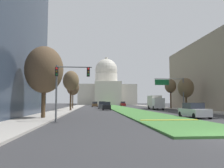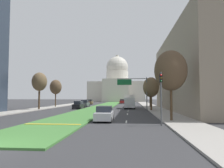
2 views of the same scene
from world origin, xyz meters
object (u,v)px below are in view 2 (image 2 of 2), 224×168
at_px(street_tree_left_mid, 39,82).
at_px(box_truck_delivery, 130,101).
at_px(traffic_light_near_right, 161,91).
at_px(street_tree_left_far, 56,87).
at_px(capitol_building, 117,86).
at_px(overhead_guide_sign, 135,87).
at_px(sedan_lead_stopped, 104,114).
at_px(street_tree_right_near, 171,71).
at_px(sedan_midblock, 79,105).
at_px(sedan_far_horizon, 90,102).
at_px(sedan_very_far, 122,101).
at_px(street_tree_right_far, 150,85).
at_px(street_tree_right_mid, 151,87).
at_px(sedan_distant, 85,104).

relative_size(street_tree_left_mid, box_truck_delivery, 1.22).
xyz_separation_m(traffic_light_near_right, street_tree_left_far, (-22.56, 33.37, 1.93)).
distance_m(capitol_building, overhead_guide_sign, 79.09).
distance_m(sedan_lead_stopped, box_truck_delivery, 25.36).
relative_size(street_tree_right_near, street_tree_left_mid, 1.04).
height_order(traffic_light_near_right, overhead_guide_sign, overhead_guide_sign).
distance_m(sedan_midblock, sedan_far_horizon, 25.78).
bearing_deg(capitol_building, overhead_guide_sign, -83.90).
xyz_separation_m(overhead_guide_sign, street_tree_right_near, (3.65, -16.81, 1.10)).
bearing_deg(sedan_far_horizon, sedan_lead_stopped, -77.11).
distance_m(traffic_light_near_right, overhead_guide_sign, 20.67).
bearing_deg(sedan_far_horizon, sedan_midblock, -84.49).
bearing_deg(sedan_far_horizon, box_truck_delivery, -59.17).
height_order(capitol_building, sedan_very_far, capitol_building).
bearing_deg(traffic_light_near_right, street_tree_right_near, 66.21).
distance_m(street_tree_left_far, street_tree_right_far, 24.52).
xyz_separation_m(capitol_building, sedan_far_horizon, (-6.65, -47.18, -7.62)).
distance_m(street_tree_right_far, sedan_midblock, 18.31).
height_order(street_tree_right_near, street_tree_left_mid, street_tree_right_near).
bearing_deg(street_tree_right_mid, street_tree_left_far, 153.38).
bearing_deg(traffic_light_near_right, box_truck_delivery, 96.28).
height_order(sedan_very_far, box_truck_delivery, box_truck_delivery).
xyz_separation_m(sedan_lead_stopped, sedan_midblock, (-8.63, 22.83, 0.02)).
bearing_deg(street_tree_right_far, street_tree_right_mid, -94.30).
xyz_separation_m(street_tree_right_near, street_tree_right_far, (0.30, 28.76, -0.11)).
height_order(overhead_guide_sign, street_tree_right_near, street_tree_right_near).
bearing_deg(overhead_guide_sign, street_tree_left_far, 147.99).
distance_m(overhead_guide_sign, sedan_distant, 20.42).
xyz_separation_m(sedan_midblock, sedan_very_far, (8.36, 35.70, -0.01)).
bearing_deg(street_tree_right_far, street_tree_left_far, 177.92).
bearing_deg(traffic_light_near_right, sedan_midblock, 119.06).
bearing_deg(sedan_distant, sedan_very_far, 71.13).
relative_size(sedan_far_horizon, sedan_very_far, 0.96).
xyz_separation_m(capitol_building, sedan_lead_stopped, (4.45, -95.67, -7.64)).
xyz_separation_m(street_tree_left_mid, box_truck_delivery, (18.71, 6.87, -4.14)).
xyz_separation_m(traffic_light_near_right, sedan_very_far, (-6.23, 61.95, -2.49)).
bearing_deg(capitol_building, street_tree_right_near, -82.80).
relative_size(street_tree_right_mid, sedan_distant, 1.60).
relative_size(street_tree_right_near, sedan_very_far, 1.83).
relative_size(capitol_building, box_truck_delivery, 4.67).
distance_m(street_tree_right_mid, sedan_very_far, 41.28).
height_order(traffic_light_near_right, sedan_midblock, traffic_light_near_right).
bearing_deg(sedan_midblock, traffic_light_near_right, -60.94).
bearing_deg(box_truck_delivery, street_tree_left_mid, -159.84).
bearing_deg(sedan_midblock, sedan_lead_stopped, -69.30).
bearing_deg(street_tree_left_mid, street_tree_left_far, 93.44).
bearing_deg(sedan_very_far, sedan_far_horizon, -137.17).
xyz_separation_m(street_tree_left_mid, street_tree_left_far, (-0.70, 11.64, -0.57)).
xyz_separation_m(street_tree_right_mid, sedan_far_horizon, (-18.18, 30.40, -3.77)).
height_order(sedan_midblock, box_truck_delivery, box_truck_delivery).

